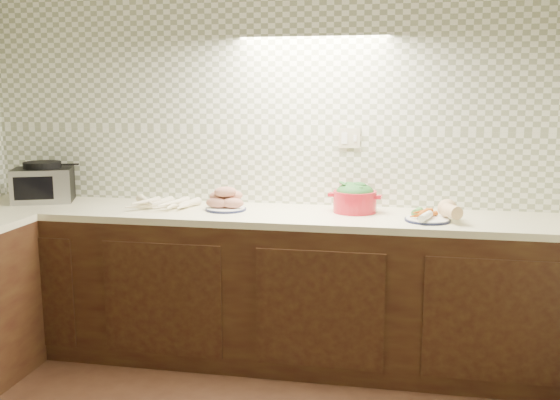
% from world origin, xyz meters
% --- Properties ---
extents(room, '(3.60, 3.60, 2.60)m').
position_xyz_m(room, '(0.00, 0.00, 1.63)').
color(room, black).
rests_on(room, ground).
extents(counter, '(3.60, 3.60, 0.90)m').
position_xyz_m(counter, '(-0.68, 0.68, 0.45)').
color(counter, black).
rests_on(counter, ground).
extents(toaster_oven, '(0.44, 0.39, 0.26)m').
position_xyz_m(toaster_oven, '(-1.39, 1.59, 1.02)').
color(toaster_oven, black).
rests_on(toaster_oven, counter).
extents(parsnip_pile, '(0.44, 0.42, 0.08)m').
position_xyz_m(parsnip_pile, '(-0.55, 1.49, 0.93)').
color(parsnip_pile, '#F2EDC0').
rests_on(parsnip_pile, counter).
extents(sweet_potato_plate, '(0.24, 0.24, 0.14)m').
position_xyz_m(sweet_potato_plate, '(-0.16, 1.52, 0.95)').
color(sweet_potato_plate, '#141939').
rests_on(sweet_potato_plate, counter).
extents(onion_bowl, '(0.14, 0.14, 0.11)m').
position_xyz_m(onion_bowl, '(-0.21, 1.64, 0.94)').
color(onion_bowl, black).
rests_on(onion_bowl, counter).
extents(dutch_oven, '(0.32, 0.28, 0.18)m').
position_xyz_m(dutch_oven, '(0.60, 1.60, 0.99)').
color(dutch_oven, red).
rests_on(dutch_oven, counter).
extents(veg_plate, '(0.31, 0.31, 0.12)m').
position_xyz_m(veg_plate, '(1.06, 1.44, 0.94)').
color(veg_plate, '#141939').
rests_on(veg_plate, counter).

